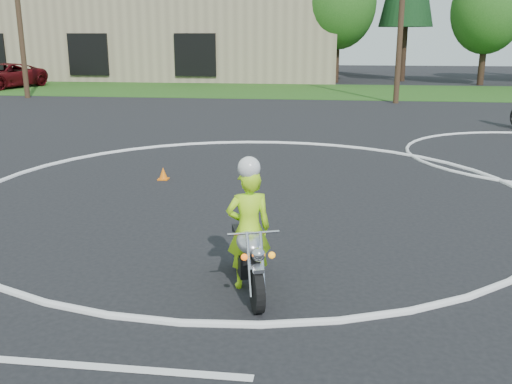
# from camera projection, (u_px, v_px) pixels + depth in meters

# --- Properties ---
(ground) EXTENTS (120.00, 120.00, 0.00)m
(ground) POSITION_uv_depth(u_px,v_px,m) (226.00, 239.00, 9.67)
(ground) COLOR black
(ground) RESTS_ON ground
(grass_strip) EXTENTS (120.00, 10.00, 0.02)m
(grass_strip) POSITION_uv_depth(u_px,v_px,m) (303.00, 91.00, 35.49)
(grass_strip) COLOR #1E4714
(grass_strip) RESTS_ON ground
(course_markings) EXTENTS (19.05, 19.05, 0.12)m
(course_markings) POSITION_uv_depth(u_px,v_px,m) (349.00, 180.00, 13.56)
(course_markings) COLOR silver
(course_markings) RESTS_ON ground
(primary_motorcycle) EXTENTS (0.80, 1.82, 0.99)m
(primary_motorcycle) POSITION_uv_depth(u_px,v_px,m) (248.00, 257.00, 7.59)
(primary_motorcycle) COLOR black
(primary_motorcycle) RESTS_ON ground
(rider_primary_grp) EXTENTS (0.70, 0.57, 1.83)m
(rider_primary_grp) POSITION_uv_depth(u_px,v_px,m) (249.00, 225.00, 7.61)
(rider_primary_grp) COLOR #AEF019
(rider_primary_grp) RESTS_ON ground
(pickup_grp) EXTENTS (3.98, 6.18, 1.58)m
(pickup_grp) POSITION_uv_depth(u_px,v_px,m) (4.00, 76.00, 37.25)
(pickup_grp) COLOR #4F090E
(pickup_grp) RESTS_ON ground
(warehouse) EXTENTS (41.00, 17.00, 8.30)m
(warehouse) POSITION_uv_depth(u_px,v_px,m) (103.00, 26.00, 49.04)
(warehouse) COLOR tan
(warehouse) RESTS_ON ground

